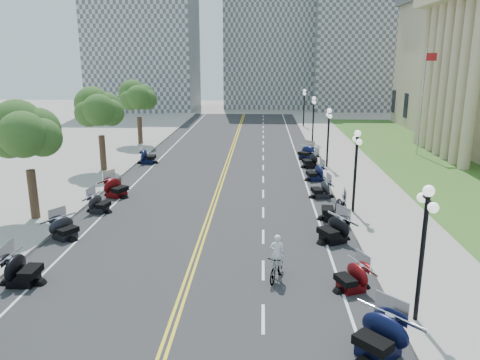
{
  "coord_description": "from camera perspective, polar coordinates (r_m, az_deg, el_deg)",
  "views": [
    {
      "loc": [
        3.09,
        -23.09,
        9.17
      ],
      "look_at": [
        1.78,
        4.13,
        2.0
      ],
      "focal_mm": 35.0,
      "sensor_mm": 36.0,
      "label": 1
    }
  ],
  "objects": [
    {
      "name": "flagpole",
      "position": [
        47.68,
        21.23,
        8.74
      ],
      "size": [
        1.1,
        0.2,
        10.0
      ],
      "primitive_type": null,
      "color": "silver",
      "rests_on": "ground"
    },
    {
      "name": "lane_dash_8",
      "position": [
        32.42,
        2.85,
        -1.69
      ],
      "size": [
        0.12,
        2.0,
        0.0
      ],
      "primitive_type": "cube",
      "color": "white",
      "rests_on": "road"
    },
    {
      "name": "lane_dash_15",
      "position": [
        59.8,
        2.85,
        5.91
      ],
      "size": [
        0.12,
        2.0,
        0.0
      ],
      "primitive_type": "cube",
      "color": "white",
      "rests_on": "road"
    },
    {
      "name": "lane_dash_16",
      "position": [
        63.76,
        2.85,
        6.46
      ],
      "size": [
        0.12,
        2.0,
        0.0
      ],
      "primitive_type": "cube",
      "color": "white",
      "rests_on": "road"
    },
    {
      "name": "bicycle",
      "position": [
        20.2,
        4.49,
        -10.49
      ],
      "size": [
        1.09,
        1.99,
        1.15
      ],
      "primitive_type": "imported",
      "rotation": [
        0.0,
        0.0,
        -0.3
      ],
      "color": "#A51414",
      "rests_on": "road"
    },
    {
      "name": "lane_dash_17",
      "position": [
        67.72,
        2.85,
        6.95
      ],
      "size": [
        0.12,
        2.0,
        0.0
      ],
      "primitive_type": "cube",
      "color": "white",
      "rests_on": "road"
    },
    {
      "name": "road",
      "position": [
        34.48,
        -2.48,
        -0.69
      ],
      "size": [
        16.0,
        90.0,
        0.01
      ],
      "primitive_type": "cube",
      "color": "#333335",
      "rests_on": "ground"
    },
    {
      "name": "distant_block_a",
      "position": [
        87.75,
        -11.66,
        16.95
      ],
      "size": [
        18.0,
        14.0,
        26.0
      ],
      "primitive_type": "cube",
      "color": "gray",
      "rests_on": "ground"
    },
    {
      "name": "edge_line_north",
      "position": [
        34.5,
        8.17,
        -0.81
      ],
      "size": [
        0.12,
        90.0,
        0.0
      ],
      "primitive_type": "cube",
      "color": "white",
      "rests_on": "road"
    },
    {
      "name": "lane_dash_12",
      "position": [
        47.98,
        2.85,
        3.72
      ],
      "size": [
        0.12,
        2.0,
        0.0
      ],
      "primitive_type": "cube",
      "color": "white",
      "rests_on": "road"
    },
    {
      "name": "lane_dash_9",
      "position": [
        36.27,
        2.85,
        0.1
      ],
      "size": [
        0.12,
        2.0,
        0.0
      ],
      "primitive_type": "cube",
      "color": "white",
      "rests_on": "road"
    },
    {
      "name": "tree_2",
      "position": [
        28.65,
        -24.55,
        4.53
      ],
      "size": [
        4.8,
        4.8,
        9.2
      ],
      "primitive_type": null,
      "color": "#235619",
      "rests_on": "sidewalk_south"
    },
    {
      "name": "lane_dash_6",
      "position": [
        24.84,
        2.84,
        -6.91
      ],
      "size": [
        0.12,
        2.0,
        0.0
      ],
      "primitive_type": "cube",
      "color": "white",
      "rests_on": "road"
    },
    {
      "name": "lane_dash_19",
      "position": [
        75.65,
        2.85,
        7.77
      ],
      "size": [
        0.12,
        2.0,
        0.0
      ],
      "primitive_type": "cube",
      "color": "white",
      "rests_on": "road"
    },
    {
      "name": "motorcycle_n_5",
      "position": [
        24.41,
        11.32,
        -5.8
      ],
      "size": [
        2.83,
        2.83,
        1.46
      ],
      "primitive_type": null,
      "rotation": [
        0.0,
        0.0,
        -1.06
      ],
      "color": "black",
      "rests_on": "road"
    },
    {
      "name": "street_lamp_4",
      "position": [
        51.81,
        8.92,
        7.28
      ],
      "size": [
        0.5,
        1.2,
        4.9
      ],
      "primitive_type": null,
      "color": "black",
      "rests_on": "sidewalk_north"
    },
    {
      "name": "motorcycle_s_4",
      "position": [
        21.66,
        -24.99,
        -9.7
      ],
      "size": [
        2.05,
        2.05,
        1.43
      ],
      "primitive_type": null,
      "rotation": [
        0.0,
        0.0,
        1.57
      ],
      "color": "black",
      "rests_on": "road"
    },
    {
      "name": "distant_block_b",
      "position": [
        91.29,
        3.51,
        18.37
      ],
      "size": [
        16.0,
        12.0,
        30.0
      ],
      "primitive_type": "cube",
      "color": "gray",
      "rests_on": "ground"
    },
    {
      "name": "motorcycle_n_3",
      "position": [
        16.05,
        16.61,
        -17.6
      ],
      "size": [
        3.01,
        3.01,
        1.49
      ],
      "primitive_type": null,
      "rotation": [
        0.0,
        0.0,
        -0.81
      ],
      "color": "black",
      "rests_on": "road"
    },
    {
      "name": "street_lamp_3",
      "position": [
        40.02,
        10.68,
        5.04
      ],
      "size": [
        0.5,
        1.2,
        4.9
      ],
      "primitive_type": null,
      "color": "black",
      "rests_on": "sidewalk_north"
    },
    {
      "name": "motorcycle_n_8",
      "position": [
        36.24,
        9.17,
        0.97
      ],
      "size": [
        2.31,
        2.31,
        1.33
      ],
      "primitive_type": null,
      "rotation": [
        0.0,
        0.0,
        -1.32
      ],
      "color": "black",
      "rests_on": "road"
    },
    {
      "name": "motorcycle_s_6",
      "position": [
        29.69,
        -16.81,
        -2.65
      ],
      "size": [
        2.07,
        2.07,
        1.23
      ],
      "primitive_type": null,
      "rotation": [
        0.0,
        0.0,
        1.38
      ],
      "color": "black",
      "rests_on": "road"
    },
    {
      "name": "lane_dash_5",
      "position": [
        21.18,
        2.84,
        -10.9
      ],
      "size": [
        0.12,
        2.0,
        0.0
      ],
      "primitive_type": "cube",
      "color": "white",
      "rests_on": "road"
    },
    {
      "name": "lane_dash_7",
      "position": [
        28.6,
        2.85,
        -3.95
      ],
      "size": [
        0.12,
        2.0,
        0.0
      ],
      "primitive_type": "cube",
      "color": "white",
      "rests_on": "road"
    },
    {
      "name": "edge_line_south",
      "position": [
        35.63,
        -12.78,
        -0.53
      ],
      "size": [
        0.12,
        90.0,
        0.0
      ],
      "primitive_type": "cube",
      "color": "white",
      "rests_on": "road"
    },
    {
      "name": "motorcycle_n_7",
      "position": [
        31.84,
        9.87,
        -1.01
      ],
      "size": [
        2.18,
        2.18,
        1.3
      ],
      "primitive_type": null,
      "rotation": [
        0.0,
        0.0,
        -1.38
      ],
      "color": "black",
      "rests_on": "road"
    },
    {
      "name": "street_lamp_5",
      "position": [
        63.67,
        7.8,
        8.68
      ],
      "size": [
        0.5,
        1.2,
        4.9
      ],
      "primitive_type": null,
      "color": "black",
      "rests_on": "sidewalk_north"
    },
    {
      "name": "motorcycle_s_7",
      "position": [
        32.62,
        -14.86,
        -0.79
      ],
      "size": [
        2.74,
        2.74,
        1.43
      ],
      "primitive_type": null,
      "rotation": [
        0.0,
        0.0,
        1.12
      ],
      "color": "#590A0C",
      "rests_on": "road"
    },
    {
      "name": "motorcycle_s_9",
      "position": [
        42.36,
        -11.17,
        2.94
      ],
      "size": [
        2.11,
        2.11,
        1.42
      ],
      "primitive_type": null,
      "rotation": [
        0.0,
        0.0,
        1.61
      ],
      "color": "black",
      "rests_on": "road"
    },
    {
      "name": "motorcycle_n_9",
      "position": [
        40.41,
        8.6,
        2.45
      ],
      "size": [
        2.37,
        2.37,
        1.37
      ],
      "primitive_type": null,
      "rotation": [
        0.0,
        0.0,
        -1.33
      ],
      "color": "black",
      "rests_on": "road"
    },
    {
      "name": "tree_3",
      "position": [
        39.58,
        -16.72,
        7.71
      ],
      "size": [
        4.8,
        4.8,
        9.2
      ],
      "primitive_type": null,
      "color": "#235619",
      "rests_on": "sidewalk_south"
    },
    {
      "name": "distant_block_c",
      "position": [
        90.12,
        15.44,
        15.39
      ],
      "size": [
        20.0,
        14.0,
        22.0
      ],
      "primitive_type": "cube",
      "color": "gray",
      "rests_on": "ground"
    },
    {
      "name": "lane_dash_11",
      "position": [
        44.06,
        2.85,
        2.72
      ],
      "size": [
        0.12,
        2.0,
        0.0
      ],
      "primitive_type": "cube",
      "color": "white",
      "rests_on": "road"
    },
    {
      "name": "ground",
      "position": [
        25.04,
        -4.55,
        -6.79
      ],
      "size": [
        160.0,
        160.0,
        0.0
      ],
      "primitive_type": "plane",
      "color": "gray"
    },
    {
      "name": "street_lamp_2",
      "position": [
        28.42,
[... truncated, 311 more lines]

